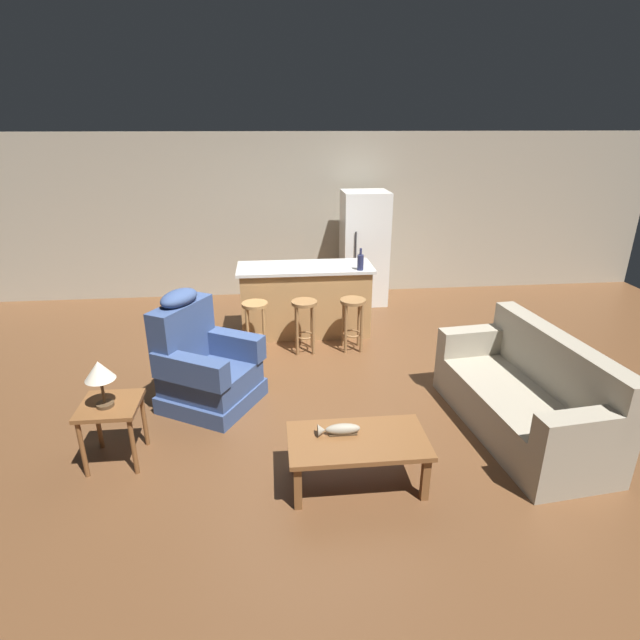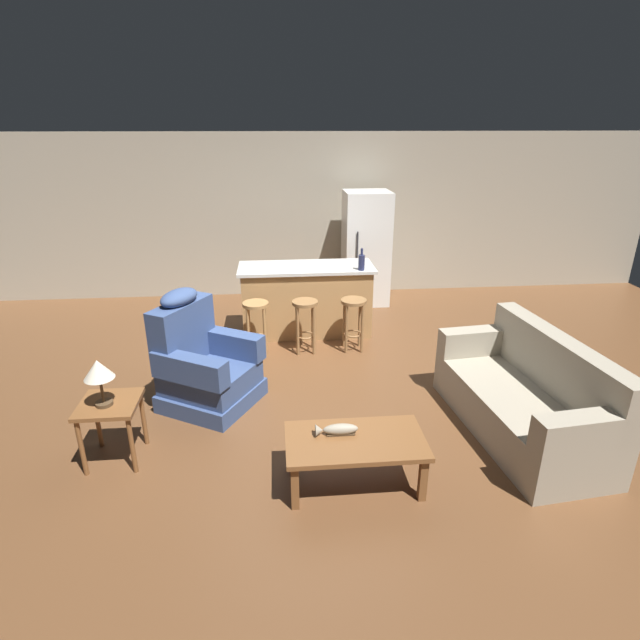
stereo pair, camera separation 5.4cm
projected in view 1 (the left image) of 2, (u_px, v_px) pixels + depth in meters
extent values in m
plane|color=brown|center=(315.00, 378.00, 5.73)|extent=(12.00, 12.00, 0.00)
cube|color=#A89E89|center=(297.00, 216.00, 8.13)|extent=(12.00, 0.05, 2.60)
cube|color=brown|center=(358.00, 441.00, 3.92)|extent=(1.10, 0.60, 0.04)
cube|color=brown|center=(298.00, 487.00, 3.73)|extent=(0.06, 0.06, 0.38)
cube|color=brown|center=(425.00, 478.00, 3.82)|extent=(0.06, 0.06, 0.38)
cube|color=brown|center=(294.00, 448.00, 4.17)|extent=(0.06, 0.06, 0.38)
cube|color=brown|center=(409.00, 441.00, 4.26)|extent=(0.06, 0.06, 0.38)
cube|color=#4C3823|center=(343.00, 433.00, 3.97)|extent=(0.22, 0.07, 0.01)
ellipsoid|color=#9E937F|center=(343.00, 429.00, 3.96)|extent=(0.28, 0.09, 0.09)
cone|color=#9E937F|center=(321.00, 430.00, 3.94)|extent=(0.06, 0.10, 0.10)
cube|color=#9E937F|center=(516.00, 420.00, 4.72)|extent=(1.03, 1.98, 0.20)
cube|color=#9E937F|center=(519.00, 401.00, 4.65)|extent=(1.03, 1.98, 0.22)
cube|color=#9E937F|center=(557.00, 363.00, 4.57)|extent=(0.40, 1.91, 0.52)
cube|color=#9E937F|center=(588.00, 430.00, 3.78)|extent=(0.86, 0.29, 0.28)
cube|color=#9E937F|center=(478.00, 340.00, 5.33)|extent=(0.86, 0.29, 0.28)
cube|color=#384C7A|center=(213.00, 395.00, 5.18)|extent=(1.15, 1.15, 0.18)
cube|color=#384C7A|center=(211.00, 378.00, 5.10)|extent=(1.07, 1.05, 0.24)
cube|color=#384C7A|center=(183.00, 333.00, 5.05)|extent=(0.58, 0.78, 0.64)
ellipsoid|color=#384C7A|center=(179.00, 298.00, 4.91)|extent=(0.46, 0.53, 0.16)
cube|color=#384C7A|center=(229.00, 343.00, 5.28)|extent=(0.78, 0.55, 0.26)
cube|color=#384C7A|center=(190.00, 370.00, 4.72)|extent=(0.78, 0.55, 0.26)
cube|color=brown|center=(110.00, 405.00, 4.14)|extent=(0.48, 0.48, 0.04)
cylinder|color=brown|center=(83.00, 450.00, 4.04)|extent=(0.04, 0.04, 0.52)
cylinder|color=brown|center=(133.00, 447.00, 4.08)|extent=(0.04, 0.04, 0.52)
cylinder|color=brown|center=(98.00, 422.00, 4.41)|extent=(0.04, 0.04, 0.52)
cylinder|color=brown|center=(144.00, 420.00, 4.45)|extent=(0.04, 0.04, 0.52)
cylinder|color=#4C3823|center=(105.00, 405.00, 4.09)|extent=(0.14, 0.14, 0.03)
cylinder|color=#4C3823|center=(103.00, 391.00, 4.04)|extent=(0.02, 0.02, 0.22)
cone|color=beige|center=(99.00, 370.00, 3.97)|extent=(0.24, 0.24, 0.16)
cube|color=#AD7F4C|center=(305.00, 301.00, 6.81)|extent=(1.71, 0.63, 0.91)
cube|color=silver|center=(305.00, 268.00, 6.63)|extent=(1.80, 0.70, 0.04)
cylinder|color=#A87A47|center=(255.00, 304.00, 6.09)|extent=(0.32, 0.32, 0.04)
torus|color=#A87A47|center=(256.00, 337.00, 6.25)|extent=(0.23, 0.23, 0.02)
cylinder|color=#A87A47|center=(248.00, 333.00, 6.11)|extent=(0.04, 0.04, 0.64)
cylinder|color=#A87A47|center=(264.00, 333.00, 6.13)|extent=(0.04, 0.04, 0.64)
cylinder|color=#A87A47|center=(248.00, 327.00, 6.29)|extent=(0.04, 0.04, 0.64)
cylinder|color=#A87A47|center=(264.00, 327.00, 6.31)|extent=(0.04, 0.04, 0.64)
cylinder|color=olive|center=(304.00, 303.00, 6.14)|extent=(0.32, 0.32, 0.04)
torus|color=olive|center=(305.00, 335.00, 6.31)|extent=(0.23, 0.23, 0.02)
cylinder|color=olive|center=(297.00, 332.00, 6.17)|extent=(0.04, 0.04, 0.64)
cylinder|color=olive|center=(313.00, 331.00, 6.19)|extent=(0.04, 0.04, 0.64)
cylinder|color=olive|center=(296.00, 325.00, 6.35)|extent=(0.04, 0.04, 0.64)
cylinder|color=olive|center=(312.00, 325.00, 6.37)|extent=(0.04, 0.04, 0.64)
cylinder|color=olive|center=(353.00, 301.00, 6.20)|extent=(0.32, 0.32, 0.04)
torus|color=olive|center=(352.00, 333.00, 6.36)|extent=(0.23, 0.23, 0.02)
cylinder|color=olive|center=(346.00, 330.00, 6.22)|extent=(0.04, 0.04, 0.64)
cylinder|color=olive|center=(361.00, 329.00, 6.24)|extent=(0.04, 0.04, 0.64)
cylinder|color=olive|center=(343.00, 324.00, 6.41)|extent=(0.04, 0.04, 0.64)
cylinder|color=olive|center=(359.00, 323.00, 6.43)|extent=(0.04, 0.04, 0.64)
cube|color=white|center=(364.00, 248.00, 7.85)|extent=(0.70, 0.66, 1.76)
cylinder|color=#333338|center=(356.00, 248.00, 7.48)|extent=(0.02, 0.02, 0.50)
cylinder|color=#23284C|center=(360.00, 262.00, 6.41)|extent=(0.08, 0.08, 0.20)
cylinder|color=#23284C|center=(361.00, 252.00, 6.36)|extent=(0.03, 0.03, 0.09)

